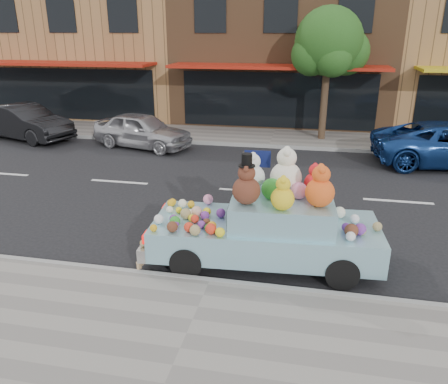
% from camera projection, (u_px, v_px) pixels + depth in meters
% --- Properties ---
extents(ground, '(120.00, 120.00, 0.00)m').
position_uv_depth(ground, '(250.00, 191.00, 12.44)').
color(ground, black).
rests_on(ground, ground).
extents(near_sidewalk, '(60.00, 3.00, 0.12)m').
position_uv_depth(near_sidewalk, '(187.00, 336.00, 6.45)').
color(near_sidewalk, gray).
rests_on(near_sidewalk, ground).
extents(far_sidewalk, '(60.00, 3.00, 0.12)m').
position_uv_depth(far_sidewalk, '(273.00, 138.00, 18.39)').
color(far_sidewalk, gray).
rests_on(far_sidewalk, ground).
extents(near_kerb, '(60.00, 0.12, 0.13)m').
position_uv_depth(near_kerb, '(210.00, 282.00, 7.82)').
color(near_kerb, gray).
rests_on(near_kerb, ground).
extents(far_kerb, '(60.00, 0.12, 0.13)m').
position_uv_depth(far_kerb, '(269.00, 146.00, 17.01)').
color(far_kerb, gray).
rests_on(far_kerb, ground).
extents(storefront_left, '(10.00, 9.80, 7.30)m').
position_uv_depth(storefront_left, '(104.00, 43.00, 24.04)').
color(storefront_left, olive).
rests_on(storefront_left, ground).
extents(storefront_mid, '(10.00, 9.80, 7.30)m').
position_uv_depth(storefront_mid, '(286.00, 44.00, 22.17)').
color(storefront_mid, brown).
rests_on(storefront_mid, ground).
extents(street_tree, '(3.00, 2.70, 5.22)m').
position_uv_depth(street_tree, '(329.00, 47.00, 16.79)').
color(street_tree, '#38281C').
rests_on(street_tree, ground).
extents(car_silver, '(4.23, 2.58, 1.35)m').
position_uv_depth(car_silver, '(142.00, 130.00, 16.87)').
color(car_silver, '#B4B4B9').
rests_on(car_silver, ground).
extents(car_dark, '(4.66, 2.78, 1.45)m').
position_uv_depth(car_dark, '(25.00, 122.00, 18.12)').
color(car_dark, black).
rests_on(car_dark, ground).
extents(art_car, '(4.59, 2.04, 2.29)m').
position_uv_depth(art_car, '(267.00, 224.00, 8.38)').
color(art_car, black).
rests_on(art_car, ground).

